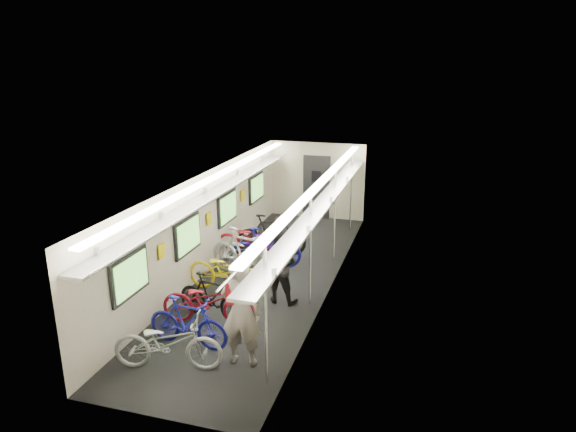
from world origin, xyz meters
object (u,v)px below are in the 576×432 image
Objects in this scene: bicycle_0 at (168,343)px; bicycle_1 at (188,322)px; passenger_mid at (280,266)px; passenger_near at (241,312)px; backpack at (234,292)px.

bicycle_0 is 1.16× the size of bicycle_1.
bicycle_0 reaches higher than bicycle_1.
passenger_mid is (1.04, 2.13, 0.33)m from bicycle_1.
bicycle_0 is 0.96× the size of passenger_near.
backpack is at bearing -99.88° from bicycle_1.
passenger_near is at bearing -13.34° from backpack.
bicycle_1 is at bearing -14.09° from passenger_near.
passenger_mid is (1.03, 2.85, 0.32)m from bicycle_0.
passenger_near is 2.37m from passenger_mid.
passenger_near reaches higher than bicycle_1.
passenger_near is (1.11, -0.23, 0.47)m from bicycle_1.
passenger_near is at bearing -97.68° from bicycle_1.
passenger_near is at bearing 95.67° from passenger_mid.
passenger_near is 0.36m from backpack.
backpack is (-0.12, -0.02, 0.34)m from passenger_near.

